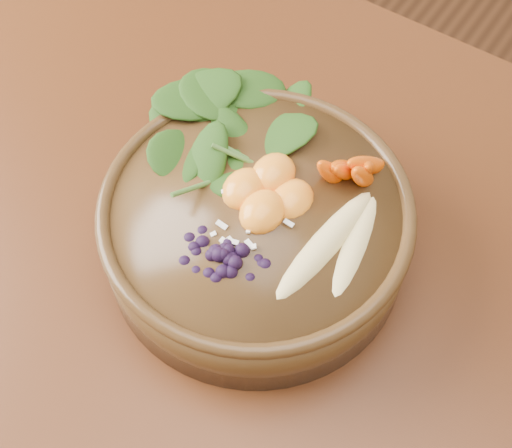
# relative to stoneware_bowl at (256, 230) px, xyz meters

# --- Properties ---
(stoneware_bowl) EXTENTS (0.29, 0.29, 0.07)m
(stoneware_bowl) POSITION_rel_stoneware_bowl_xyz_m (0.00, 0.00, 0.00)
(stoneware_bowl) COLOR #4A3015
(stoneware_bowl) RESTS_ON dining_table
(kale_heap) EXTENTS (0.19, 0.17, 0.04)m
(kale_heap) POSITION_rel_stoneware_bowl_xyz_m (-0.05, 0.05, 0.06)
(kale_heap) COLOR #244A14
(kale_heap) RESTS_ON stoneware_bowl
(carrot_cluster) EXTENTS (0.06, 0.06, 0.07)m
(carrot_cluster) POSITION_rel_stoneware_bowl_xyz_m (0.04, 0.08, 0.07)
(carrot_cluster) COLOR #F05201
(carrot_cluster) RESTS_ON stoneware_bowl
(banana_halves) EXTENTS (0.07, 0.15, 0.03)m
(banana_halves) POSITION_rel_stoneware_bowl_xyz_m (0.08, 0.01, 0.05)
(banana_halves) COLOR #E0CC84
(banana_halves) RESTS_ON stoneware_bowl
(mandarin_cluster) EXTENTS (0.08, 0.09, 0.03)m
(mandarin_cluster) POSITION_rel_stoneware_bowl_xyz_m (0.00, 0.02, 0.05)
(mandarin_cluster) COLOR orange
(mandarin_cluster) RESTS_ON stoneware_bowl
(blueberry_pile) EXTENTS (0.13, 0.10, 0.04)m
(blueberry_pile) POSITION_rel_stoneware_bowl_xyz_m (0.01, -0.06, 0.05)
(blueberry_pile) COLOR black
(blueberry_pile) RESTS_ON stoneware_bowl
(coconut_flakes) EXTENTS (0.09, 0.07, 0.01)m
(coconut_flakes) POSITION_rel_stoneware_bowl_xyz_m (0.00, -0.02, 0.04)
(coconut_flakes) COLOR white
(coconut_flakes) RESTS_ON stoneware_bowl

